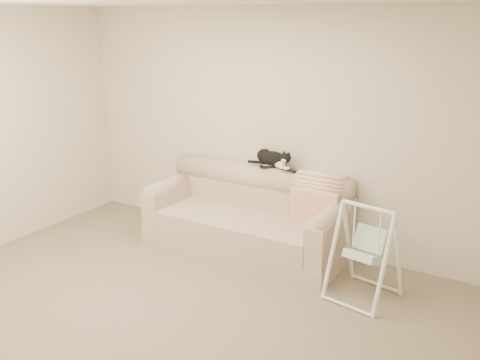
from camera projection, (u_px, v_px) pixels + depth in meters
The scene contains 8 objects.
ground_plane at pixel (161, 315), 4.63m from camera, with size 5.00×5.00×0.00m, color #7C6E5B.
room_shell at pixel (152, 143), 4.18m from camera, with size 5.04×4.04×2.60m.
sofa at pixel (249, 218), 5.88m from camera, with size 2.20×0.93×0.90m.
remote_a at pixel (268, 166), 5.84m from camera, with size 0.17×0.15×0.03m.
remote_b at pixel (290, 170), 5.72m from camera, with size 0.17×0.12×0.02m.
tuxedo_cat at pixel (273, 158), 5.82m from camera, with size 0.53×0.24×0.21m.
throw_blanket at pixel (320, 191), 5.59m from camera, with size 0.52×0.38×0.58m.
baby_swing at pixel (365, 252), 4.81m from camera, with size 0.64×0.67×0.90m.
Camera 1 is at (2.71, -3.14, 2.46)m, focal length 40.00 mm.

